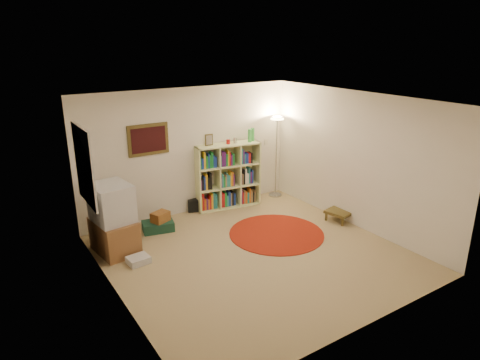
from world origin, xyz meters
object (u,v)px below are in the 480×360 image
at_px(tv_stand, 113,220).
at_px(suitcase, 158,226).
at_px(bookshelf, 227,177).
at_px(floor_lamp, 277,130).
at_px(floor_fan, 248,192).
at_px(side_table, 340,212).

xyz_separation_m(tv_stand, suitcase, (0.90, 0.37, -0.48)).
xyz_separation_m(bookshelf, tv_stand, (-2.59, -0.71, -0.09)).
distance_m(floor_lamp, tv_stand, 4.00).
xyz_separation_m(floor_fan, suitcase, (-2.21, -0.32, -0.13)).
relative_size(bookshelf, floor_lamp, 0.90).
bearing_deg(side_table, floor_lamp, 96.46).
xyz_separation_m(bookshelf, side_table, (1.44, -1.83, -0.48)).
bearing_deg(floor_fan, side_table, -51.96).
height_order(tv_stand, suitcase, tv_stand).
xyz_separation_m(floor_lamp, suitcase, (-2.93, -0.29, -1.40)).
distance_m(floor_fan, suitcase, 2.23).
bearing_deg(suitcase, bookshelf, 24.24).
height_order(floor_lamp, tv_stand, floor_lamp).
height_order(floor_lamp, suitcase, floor_lamp).
bearing_deg(tv_stand, floor_fan, 5.28).
bearing_deg(floor_lamp, side_table, -83.54).
distance_m(bookshelf, side_table, 2.38).
height_order(floor_fan, suitcase, floor_fan).
bearing_deg(tv_stand, side_table, -22.78).
relative_size(bookshelf, side_table, 2.99).
height_order(bookshelf, floor_fan, bookshelf).
relative_size(floor_lamp, side_table, 3.34).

